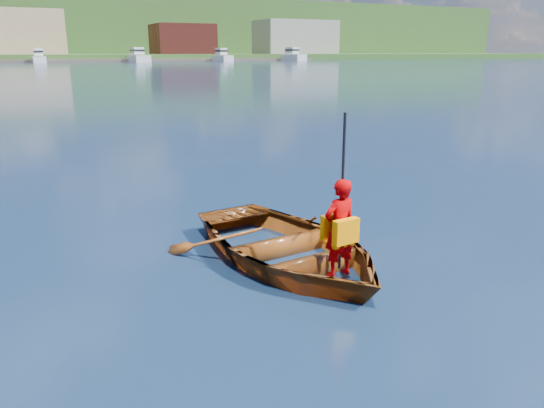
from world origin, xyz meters
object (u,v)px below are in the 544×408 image
dock (45,61)px  marina_yachts (30,57)px  child_paddler (340,228)px  rowboat (287,246)px

dock → marina_yachts: bearing=-127.5°
child_paddler → dock: bearing=89.0°
rowboat → child_paddler: size_ratio=1.97×
rowboat → dock: (2.92, 147.90, 0.18)m
child_paddler → marina_yachts: size_ratio=0.01×
child_paddler → marina_yachts: marina_yachts is taller
child_paddler → dock: (2.65, 148.77, -0.31)m
child_paddler → marina_yachts: bearing=90.4°
rowboat → marina_yachts: marina_yachts is taller
child_paddler → dock: child_paddler is taller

